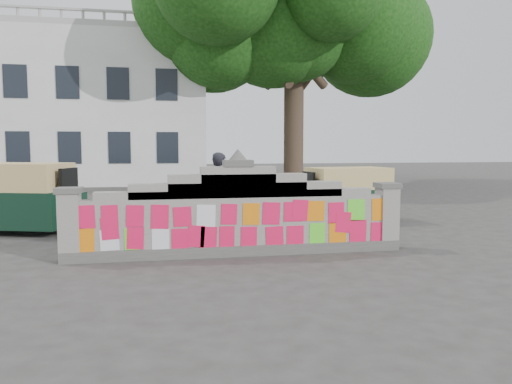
# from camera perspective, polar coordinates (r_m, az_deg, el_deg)

# --- Properties ---
(ground) EXTENTS (100.00, 100.00, 0.00)m
(ground) POSITION_cam_1_polar(r_m,az_deg,el_deg) (9.55, -2.05, -7.18)
(ground) COLOR #383533
(ground) RESTS_ON ground
(parapet_wall) EXTENTS (6.48, 0.44, 2.01)m
(parapet_wall) POSITION_cam_1_polar(r_m,az_deg,el_deg) (9.42, -2.06, -2.73)
(parapet_wall) COLOR #4C4C49
(parapet_wall) RESTS_ON ground
(building) EXTENTS (16.00, 10.00, 8.90)m
(building) POSITION_cam_1_polar(r_m,az_deg,el_deg) (31.75, -21.29, 8.41)
(building) COLOR silver
(building) RESTS_ON ground
(shade_tree) EXTENTS (12.00, 10.00, 12.00)m
(shade_tree) POSITION_cam_1_polar(r_m,az_deg,el_deg) (29.05, 4.41, 18.92)
(shade_tree) COLOR #38281E
(shade_tree) RESTS_ON ground
(cyclist_bike) EXTENTS (1.99, 1.30, 0.99)m
(cyclist_bike) POSITION_cam_1_polar(r_m,az_deg,el_deg) (10.98, -4.10, -2.95)
(cyclist_bike) COLOR black
(cyclist_bike) RESTS_ON ground
(cyclist_rider) EXTENTS (0.60, 0.72, 1.68)m
(cyclist_rider) POSITION_cam_1_polar(r_m,az_deg,el_deg) (10.94, -4.11, -1.16)
(cyclist_rider) COLOR black
(cyclist_rider) RESTS_ON ground
(pedestrian) EXTENTS (0.80, 0.91, 1.57)m
(pedestrian) POSITION_cam_1_polar(r_m,az_deg,el_deg) (13.12, -1.08, -0.33)
(pedestrian) COLOR #258A4E
(pedestrian) RESTS_ON ground
(rickshaw_left) EXTENTS (3.08, 2.12, 1.66)m
(rickshaw_left) POSITION_cam_1_polar(r_m,az_deg,el_deg) (13.11, -25.45, -0.50)
(rickshaw_left) COLOR black
(rickshaw_left) RESTS_ON ground
(rickshaw_right) EXTENTS (2.74, 1.55, 1.48)m
(rickshaw_right) POSITION_cam_1_polar(r_m,az_deg,el_deg) (13.81, 10.25, -0.19)
(rickshaw_right) COLOR black
(rickshaw_right) RESTS_ON ground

